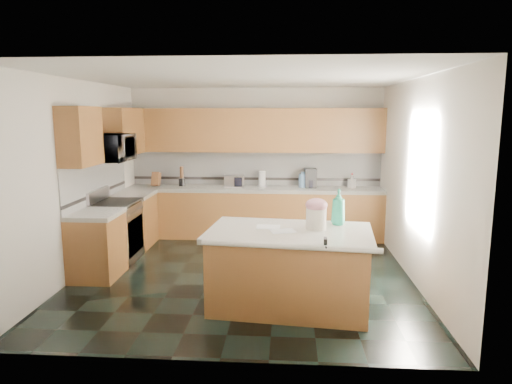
{
  "coord_description": "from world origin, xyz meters",
  "views": [
    {
      "loc": [
        0.6,
        -6.11,
        2.23
      ],
      "look_at": [
        0.15,
        0.35,
        1.12
      ],
      "focal_mm": 32.0,
      "sensor_mm": 36.0,
      "label": 1
    }
  ],
  "objects_px": {
    "treat_jar": "(316,219)",
    "soap_bottle_island": "(338,207)",
    "island_top": "(290,233)",
    "island_base": "(289,271)",
    "knife_block": "(156,179)",
    "toaster_oven": "(234,181)",
    "coffee_maker": "(310,178)"
  },
  "relations": [
    {
      "from": "island_top",
      "to": "toaster_oven",
      "type": "bearing_deg",
      "value": 113.85
    },
    {
      "from": "coffee_maker",
      "to": "toaster_oven",
      "type": "bearing_deg",
      "value": 177.23
    },
    {
      "from": "treat_jar",
      "to": "knife_block",
      "type": "height_order",
      "value": "knife_block"
    },
    {
      "from": "soap_bottle_island",
      "to": "knife_block",
      "type": "relative_size",
      "value": 1.7
    },
    {
      "from": "coffee_maker",
      "to": "island_base",
      "type": "bearing_deg",
      "value": -101.04
    },
    {
      "from": "island_base",
      "to": "knife_block",
      "type": "relative_size",
      "value": 7.0
    },
    {
      "from": "treat_jar",
      "to": "coffee_maker",
      "type": "height_order",
      "value": "coffee_maker"
    },
    {
      "from": "soap_bottle_island",
      "to": "treat_jar",
      "type": "bearing_deg",
      "value": -130.12
    },
    {
      "from": "island_base",
      "to": "treat_jar",
      "type": "bearing_deg",
      "value": 19.64
    },
    {
      "from": "island_base",
      "to": "toaster_oven",
      "type": "bearing_deg",
      "value": 113.85
    },
    {
      "from": "island_top",
      "to": "coffee_maker",
      "type": "height_order",
      "value": "coffee_maker"
    },
    {
      "from": "treat_jar",
      "to": "toaster_oven",
      "type": "distance_m",
      "value": 3.28
    },
    {
      "from": "knife_block",
      "to": "toaster_oven",
      "type": "bearing_deg",
      "value": 8.23
    },
    {
      "from": "soap_bottle_island",
      "to": "knife_block",
      "type": "distance_m",
      "value": 4.11
    },
    {
      "from": "treat_jar",
      "to": "knife_block",
      "type": "xyz_separation_m",
      "value": [
        -2.75,
        3.01,
        0.0
      ]
    },
    {
      "from": "island_top",
      "to": "toaster_oven",
      "type": "relative_size",
      "value": 5.16
    },
    {
      "from": "treat_jar",
      "to": "soap_bottle_island",
      "type": "xyz_separation_m",
      "value": [
        0.28,
        0.24,
        0.09
      ]
    },
    {
      "from": "island_base",
      "to": "treat_jar",
      "type": "distance_m",
      "value": 0.69
    },
    {
      "from": "island_top",
      "to": "soap_bottle_island",
      "type": "height_order",
      "value": "soap_bottle_island"
    },
    {
      "from": "treat_jar",
      "to": "coffee_maker",
      "type": "distance_m",
      "value": 3.04
    },
    {
      "from": "island_base",
      "to": "toaster_oven",
      "type": "distance_m",
      "value": 3.3
    },
    {
      "from": "island_base",
      "to": "island_top",
      "type": "bearing_deg",
      "value": 5.91
    },
    {
      "from": "island_base",
      "to": "soap_bottle_island",
      "type": "relative_size",
      "value": 4.1
    },
    {
      "from": "knife_block",
      "to": "island_top",
      "type": "bearing_deg",
      "value": -43.38
    },
    {
      "from": "knife_block",
      "to": "coffee_maker",
      "type": "relative_size",
      "value": 0.73
    },
    {
      "from": "treat_jar",
      "to": "soap_bottle_island",
      "type": "relative_size",
      "value": 0.57
    },
    {
      "from": "knife_block",
      "to": "treat_jar",
      "type": "bearing_deg",
      "value": -39.38
    },
    {
      "from": "island_top",
      "to": "soap_bottle_island",
      "type": "relative_size",
      "value": 4.34
    },
    {
      "from": "knife_block",
      "to": "soap_bottle_island",
      "type": "bearing_deg",
      "value": -34.27
    },
    {
      "from": "toaster_oven",
      "to": "knife_block",
      "type": "bearing_deg",
      "value": 173.11
    },
    {
      "from": "knife_block",
      "to": "coffee_maker",
      "type": "distance_m",
      "value": 2.83
    },
    {
      "from": "island_base",
      "to": "knife_block",
      "type": "bearing_deg",
      "value": 134.31
    }
  ]
}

